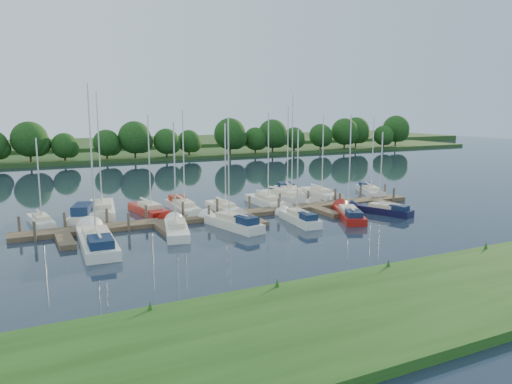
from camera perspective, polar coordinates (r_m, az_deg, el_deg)
name	(u,v)px	position (r m, az deg, el deg)	size (l,w,h in m)	color
ground	(280,235)	(40.89, 2.80, -4.91)	(260.00, 260.00, 0.00)	#182131
near_bank	(428,298)	(28.66, 19.08, -11.36)	(90.00, 10.00, 0.50)	#1D4213
dock	(242,215)	(47.16, -1.58, -2.69)	(40.00, 6.00, 0.40)	#4D3C2B
mooring_pilings	(237,209)	(48.08, -2.15, -1.96)	(38.24, 2.84, 2.00)	#473D33
far_shore	(108,155)	(111.59, -16.57, 4.12)	(180.00, 30.00, 0.60)	#264319
distant_hill	(90,145)	(136.16, -18.48, 5.12)	(220.00, 40.00, 1.40)	#2F5023
treeline	(127,141)	(98.44, -14.56, 5.70)	(144.94, 10.30, 8.26)	#38281C
sailboat_n_0	(41,222)	(47.90, -23.31, -3.21)	(2.10, 6.28, 8.03)	white
motorboat	(82,217)	(48.29, -19.24, -2.72)	(3.54, 6.57, 1.91)	white
sailboat_n_2	(102,211)	(50.84, -17.15, -2.12)	(3.55, 9.71, 12.20)	white
sailboat_n_3	(150,212)	(49.52, -12.02, -2.21)	(2.65, 7.85, 10.02)	maroon
sailboat_n_4	(184,208)	(50.31, -8.28, -1.86)	(2.24, 8.23, 10.50)	white
sailboat_n_5	(225,209)	(49.88, -3.57, -1.94)	(1.72, 7.10, 9.09)	white
sailboat_n_6	(267,203)	(52.87, 1.27, -1.25)	(2.00, 7.91, 10.18)	white
sailboat_n_7	(286,198)	(55.76, 3.41, -0.70)	(3.73, 8.50, 10.75)	white
sailboat_n_8	(291,194)	(57.89, 4.00, -0.27)	(4.63, 9.65, 12.18)	white
sailboat_n_9	(321,194)	(58.67, 7.43, -0.25)	(2.41, 7.73, 9.74)	white
sailboat_n_10	(370,191)	(61.45, 12.93, 0.07)	(4.14, 7.40, 9.52)	white
sailboat_s_0	(97,242)	(39.24, -17.74, -5.49)	(2.77, 9.83, 12.42)	white
sailboat_s_1	(176,230)	(41.78, -9.08, -4.31)	(3.24, 7.42, 9.51)	white
sailboat_s_2	(232,224)	(43.16, -2.74, -3.66)	(3.16, 7.67, 9.91)	white
sailboat_s_3	(299,219)	(45.15, 4.92, -3.11)	(2.14, 6.76, 8.78)	white
sailboat_s_4	(349,215)	(47.71, 10.58, -2.56)	(4.65, 7.60, 9.95)	maroon
sailboat_s_5	(383,211)	(50.37, 14.29, -2.06)	(3.41, 6.37, 8.27)	black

